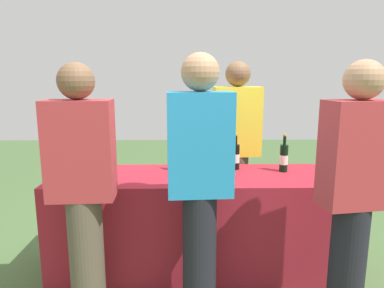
{
  "coord_description": "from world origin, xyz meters",
  "views": [
    {
      "loc": [
        -0.04,
        -2.64,
        1.55
      ],
      "look_at": [
        0.0,
        0.0,
        1.05
      ],
      "focal_mm": 32.26,
      "sensor_mm": 36.0,
      "label": 1
    }
  ],
  "objects": [
    {
      "name": "guest_2",
      "position": [
        0.93,
        -0.74,
        0.9
      ],
      "size": [
        0.41,
        0.27,
        1.65
      ],
      "rotation": [
        0.0,
        0.0,
        0.14
      ],
      "color": "black",
      "rests_on": "ground_plane"
    },
    {
      "name": "wine_glass_0",
      "position": [
        -0.6,
        -0.15,
        0.9
      ],
      "size": [
        0.07,
        0.07,
        0.15
      ],
      "color": "silver",
      "rests_on": "tasting_table"
    },
    {
      "name": "ground_plane",
      "position": [
        0.0,
        0.0,
        0.0
      ],
      "size": [
        12.0,
        12.0,
        0.0
      ],
      "primitive_type": "plane",
      "color": "#476638"
    },
    {
      "name": "wine_bottle_4",
      "position": [
        0.37,
        0.17,
        0.91
      ],
      "size": [
        0.07,
        0.07,
        0.3
      ],
      "color": "black",
      "rests_on": "tasting_table"
    },
    {
      "name": "wine_bottle_3",
      "position": [
        0.25,
        0.16,
        0.91
      ],
      "size": [
        0.07,
        0.07,
        0.32
      ],
      "color": "black",
      "rests_on": "tasting_table"
    },
    {
      "name": "wine_bottle_2",
      "position": [
        0.15,
        0.07,
        0.92
      ],
      "size": [
        0.07,
        0.07,
        0.33
      ],
      "color": "black",
      "rests_on": "tasting_table"
    },
    {
      "name": "ice_bucket",
      "position": [
        -0.8,
        -0.03,
        0.9
      ],
      "size": [
        0.21,
        0.21,
        0.21
      ],
      "primitive_type": "cylinder",
      "color": "silver",
      "rests_on": "tasting_table"
    },
    {
      "name": "wine_bottle_5",
      "position": [
        0.75,
        0.09,
        0.91
      ],
      "size": [
        0.07,
        0.07,
        0.31
      ],
      "color": "black",
      "rests_on": "tasting_table"
    },
    {
      "name": "wine_glass_1",
      "position": [
        0.04,
        -0.05,
        0.89
      ],
      "size": [
        0.07,
        0.07,
        0.13
      ],
      "color": "silver",
      "rests_on": "tasting_table"
    },
    {
      "name": "server_pouring",
      "position": [
        0.42,
        0.52,
        0.92
      ],
      "size": [
        0.44,
        0.25,
        1.7
      ],
      "rotation": [
        0.0,
        0.0,
        3.19
      ],
      "color": "brown",
      "rests_on": "ground_plane"
    },
    {
      "name": "wine_bottle_0",
      "position": [
        -0.08,
        0.11,
        0.91
      ],
      "size": [
        0.08,
        0.08,
        0.32
      ],
      "color": "black",
      "rests_on": "tasting_table"
    },
    {
      "name": "guest_1",
      "position": [
        0.04,
        -0.58,
        0.93
      ],
      "size": [
        0.41,
        0.24,
        1.7
      ],
      "rotation": [
        0.0,
        0.0,
        0.06
      ],
      "color": "black",
      "rests_on": "ground_plane"
    },
    {
      "name": "wine_bottle_1",
      "position": [
        0.03,
        0.1,
        0.91
      ],
      "size": [
        0.08,
        0.08,
        0.31
      ],
      "color": "black",
      "rests_on": "tasting_table"
    },
    {
      "name": "wine_glass_2",
      "position": [
        0.25,
        -0.13,
        0.9
      ],
      "size": [
        0.06,
        0.06,
        0.14
      ],
      "color": "silver",
      "rests_on": "tasting_table"
    },
    {
      "name": "tasting_table",
      "position": [
        0.0,
        0.0,
        0.4
      ],
      "size": [
        2.2,
        0.68,
        0.8
      ],
      "primitive_type": "cube",
      "color": "maroon",
      "rests_on": "ground_plane"
    },
    {
      "name": "guest_0",
      "position": [
        -0.69,
        -0.57,
        0.89
      ],
      "size": [
        0.41,
        0.24,
        1.65
      ],
      "rotation": [
        0.0,
        0.0,
        0.05
      ],
      "color": "brown",
      "rests_on": "ground_plane"
    }
  ]
}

